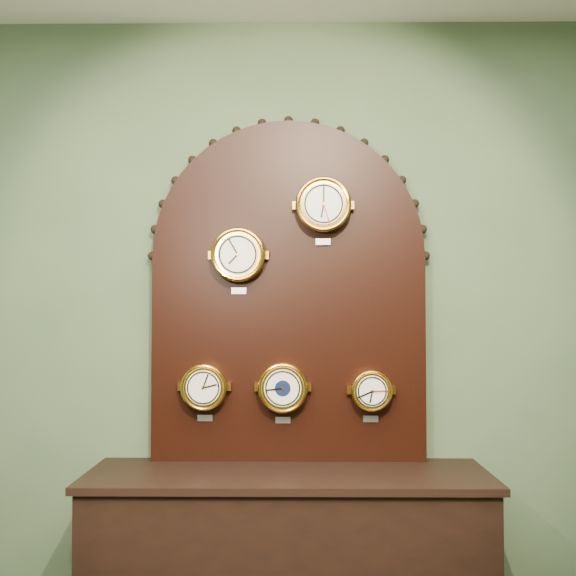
{
  "coord_description": "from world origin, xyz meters",
  "views": [
    {
      "loc": [
        0.03,
        -0.61,
        1.48
      ],
      "look_at": [
        0.0,
        2.25,
        1.58
      ],
      "focal_mm": 43.22,
      "sensor_mm": 36.0,
      "label": 1
    }
  ],
  "objects_px": {
    "roman_clock": "(238,255)",
    "tide_clock": "(371,390)",
    "hygrometer": "(204,387)",
    "barometer": "(283,388)",
    "display_board": "(288,279)",
    "arabic_clock": "(323,205)"
  },
  "relations": [
    {
      "from": "roman_clock",
      "to": "tide_clock",
      "type": "xyz_separation_m",
      "value": [
        0.58,
        0.0,
        -0.58
      ]
    },
    {
      "from": "roman_clock",
      "to": "hygrometer",
      "type": "distance_m",
      "value": 0.59
    },
    {
      "from": "hygrometer",
      "to": "barometer",
      "type": "bearing_deg",
      "value": -0.09
    },
    {
      "from": "roman_clock",
      "to": "tide_clock",
      "type": "bearing_deg",
      "value": 0.15
    },
    {
      "from": "display_board",
      "to": "arabic_clock",
      "type": "xyz_separation_m",
      "value": [
        0.15,
        -0.07,
        0.32
      ]
    },
    {
      "from": "arabic_clock",
      "to": "barometer",
      "type": "relative_size",
      "value": 1.09
    },
    {
      "from": "roman_clock",
      "to": "tide_clock",
      "type": "height_order",
      "value": "roman_clock"
    },
    {
      "from": "roman_clock",
      "to": "hygrometer",
      "type": "height_order",
      "value": "roman_clock"
    },
    {
      "from": "roman_clock",
      "to": "hygrometer",
      "type": "bearing_deg",
      "value": 179.65
    },
    {
      "from": "roman_clock",
      "to": "barometer",
      "type": "height_order",
      "value": "roman_clock"
    },
    {
      "from": "arabic_clock",
      "to": "barometer",
      "type": "bearing_deg",
      "value": 179.84
    },
    {
      "from": "arabic_clock",
      "to": "hygrometer",
      "type": "bearing_deg",
      "value": 179.89
    },
    {
      "from": "arabic_clock",
      "to": "tide_clock",
      "type": "height_order",
      "value": "arabic_clock"
    },
    {
      "from": "arabic_clock",
      "to": "tide_clock",
      "type": "bearing_deg",
      "value": 0.47
    },
    {
      "from": "roman_clock",
      "to": "arabic_clock",
      "type": "distance_m",
      "value": 0.43
    },
    {
      "from": "display_board",
      "to": "barometer",
      "type": "height_order",
      "value": "display_board"
    },
    {
      "from": "display_board",
      "to": "barometer",
      "type": "xyz_separation_m",
      "value": [
        -0.02,
        -0.07,
        -0.47
      ]
    },
    {
      "from": "barometer",
      "to": "roman_clock",
      "type": "bearing_deg",
      "value": -179.89
    },
    {
      "from": "display_board",
      "to": "arabic_clock",
      "type": "relative_size",
      "value": 5.25
    },
    {
      "from": "hygrometer",
      "to": "barometer",
      "type": "xyz_separation_m",
      "value": [
        0.34,
        -0.0,
        -0.0
      ]
    },
    {
      "from": "barometer",
      "to": "tide_clock",
      "type": "distance_m",
      "value": 0.38
    },
    {
      "from": "hygrometer",
      "to": "barometer",
      "type": "height_order",
      "value": "barometer"
    }
  ]
}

